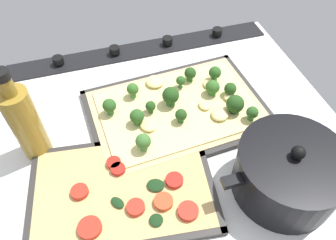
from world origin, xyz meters
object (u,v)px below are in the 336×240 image
object	(u,v)px
veggie_pizza_back	(124,190)
baking_tray_front	(177,112)
broccoli_pizza	(180,107)
baking_tray_back	(123,190)
cooking_pot	(288,172)
oil_bottle	(25,122)

from	to	relation	value
veggie_pizza_back	baking_tray_front	bearing A→B (deg)	-133.74
baking_tray_front	broccoli_pizza	world-z (taller)	broccoli_pizza
baking_tray_back	baking_tray_front	bearing A→B (deg)	-135.03
baking_tray_front	broccoli_pizza	xyz separation A→B (cm)	(-0.64, -0.06, 1.60)
baking_tray_back	cooking_pot	world-z (taller)	cooking_pot
baking_tray_back	cooking_pot	size ratio (longest dim) A/B	1.41
broccoli_pizza	cooking_pot	world-z (taller)	cooking_pot
cooking_pot	veggie_pizza_back	bearing A→B (deg)	-14.08
veggie_pizza_back	oil_bottle	world-z (taller)	oil_bottle
baking_tray_back	oil_bottle	xyz separation A→B (cm)	(14.93, -14.61, 8.59)
cooking_pot	oil_bottle	size ratio (longest dim) A/B	1.22
broccoli_pizza	cooking_pot	bearing A→B (deg)	117.99
baking_tray_front	cooking_pot	world-z (taller)	cooking_pot
baking_tray_back	veggie_pizza_back	size ratio (longest dim) A/B	1.08
baking_tray_front	oil_bottle	size ratio (longest dim) A/B	1.92
broccoli_pizza	baking_tray_back	xyz separation A→B (cm)	(16.75, 16.16, -1.59)
broccoli_pizza	baking_tray_back	size ratio (longest dim) A/B	1.04
baking_tray_front	veggie_pizza_back	distance (cm)	22.91
baking_tray_back	cooking_pot	xyz separation A→B (cm)	(-29.47, 7.77, 4.79)
cooking_pot	oil_bottle	bearing A→B (deg)	-26.75
broccoli_pizza	oil_bottle	size ratio (longest dim) A/B	1.80
oil_bottle	veggie_pizza_back	bearing A→B (deg)	135.28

